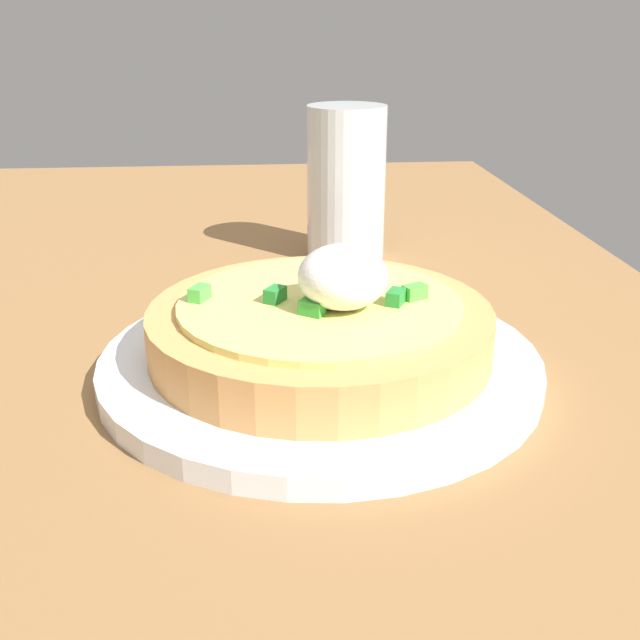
% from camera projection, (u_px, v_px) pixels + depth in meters
% --- Properties ---
extents(dining_table, '(1.20, 0.82, 0.03)m').
position_uv_depth(dining_table, '(87.00, 367.00, 0.46)').
color(dining_table, olive).
rests_on(dining_table, ground).
extents(plate, '(0.25, 0.25, 0.01)m').
position_uv_depth(plate, '(320.00, 363.00, 0.43)').
color(plate, white).
rests_on(plate, dining_table).
extents(pizza, '(0.19, 0.19, 0.07)m').
position_uv_depth(pizza, '(321.00, 325.00, 0.42)').
color(pizza, tan).
rests_on(pizza, plate).
extents(cup_near, '(0.06, 0.06, 0.12)m').
position_uv_depth(cup_near, '(346.00, 193.00, 0.62)').
color(cup_near, silver).
rests_on(cup_near, dining_table).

